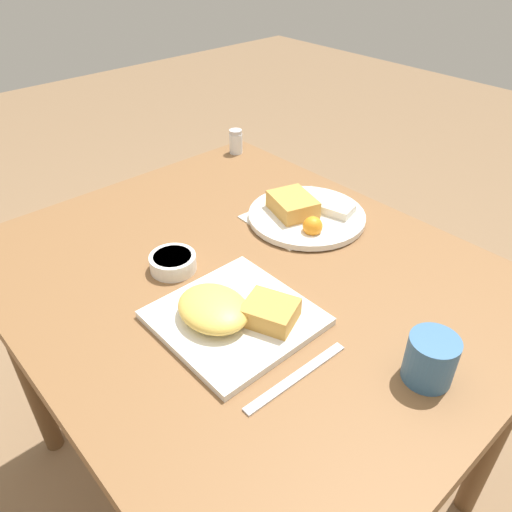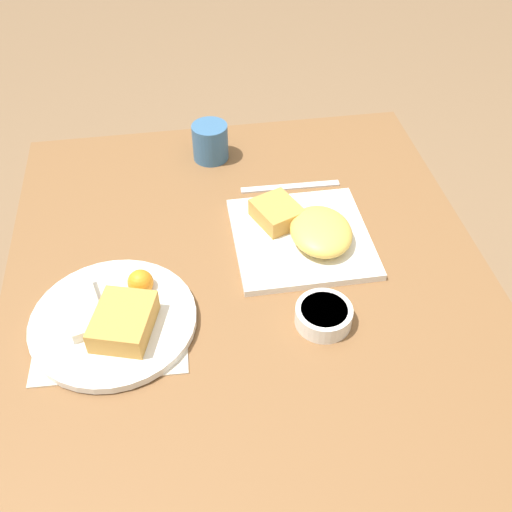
{
  "view_description": "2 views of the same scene",
  "coord_description": "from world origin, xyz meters",
  "px_view_note": "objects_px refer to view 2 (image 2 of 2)",
  "views": [
    {
      "loc": [
        0.61,
        -0.52,
        1.33
      ],
      "look_at": [
        0.02,
        0.01,
        0.77
      ],
      "focal_mm": 35.0,
      "sensor_mm": 36.0,
      "label": 1
    },
    {
      "loc": [
        -0.71,
        0.1,
        1.49
      ],
      "look_at": [
        0.04,
        -0.01,
        0.76
      ],
      "focal_mm": 42.0,
      "sensor_mm": 36.0,
      "label": 2
    }
  ],
  "objects_px": {
    "plate_oval_far": "(115,318)",
    "butter_knife": "(290,187)",
    "plate_square_near": "(305,232)",
    "sauce_ramekin": "(324,315)",
    "coffee_mug": "(210,142)"
  },
  "relations": [
    {
      "from": "plate_square_near",
      "to": "plate_oval_far",
      "type": "relative_size",
      "value": 0.93
    },
    {
      "from": "sauce_ramekin",
      "to": "coffee_mug",
      "type": "height_order",
      "value": "coffee_mug"
    },
    {
      "from": "plate_oval_far",
      "to": "butter_knife",
      "type": "xyz_separation_m",
      "value": [
        0.32,
        -0.36,
        -0.02
      ]
    },
    {
      "from": "butter_knife",
      "to": "coffee_mug",
      "type": "xyz_separation_m",
      "value": [
        0.13,
        0.15,
        0.04
      ]
    },
    {
      "from": "plate_oval_far",
      "to": "coffee_mug",
      "type": "xyz_separation_m",
      "value": [
        0.45,
        -0.2,
        0.02
      ]
    },
    {
      "from": "sauce_ramekin",
      "to": "coffee_mug",
      "type": "xyz_separation_m",
      "value": [
        0.5,
        0.13,
        0.02
      ]
    },
    {
      "from": "plate_square_near",
      "to": "sauce_ramekin",
      "type": "height_order",
      "value": "plate_square_near"
    },
    {
      "from": "plate_oval_far",
      "to": "plate_square_near",
      "type": "bearing_deg",
      "value": -66.39
    },
    {
      "from": "sauce_ramekin",
      "to": "butter_knife",
      "type": "xyz_separation_m",
      "value": [
        0.36,
        -0.02,
        -0.02
      ]
    },
    {
      "from": "sauce_ramekin",
      "to": "butter_knife",
      "type": "height_order",
      "value": "sauce_ramekin"
    },
    {
      "from": "butter_knife",
      "to": "plate_square_near",
      "type": "bearing_deg",
      "value": 89.75
    },
    {
      "from": "plate_square_near",
      "to": "plate_oval_far",
      "type": "xyz_separation_m",
      "value": [
        -0.15,
        0.35,
        -0.0
      ]
    },
    {
      "from": "plate_oval_far",
      "to": "butter_knife",
      "type": "relative_size",
      "value": 1.31
    },
    {
      "from": "plate_square_near",
      "to": "sauce_ramekin",
      "type": "distance_m",
      "value": 0.2
    },
    {
      "from": "sauce_ramekin",
      "to": "butter_knife",
      "type": "bearing_deg",
      "value": -2.87
    }
  ]
}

